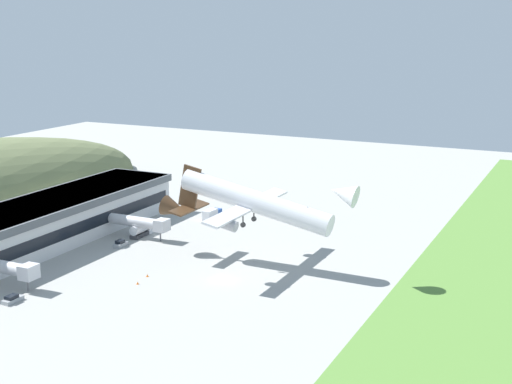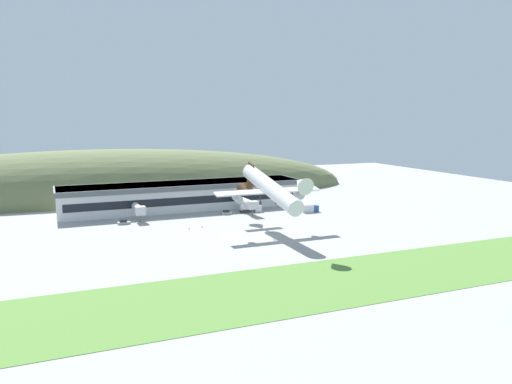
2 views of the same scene
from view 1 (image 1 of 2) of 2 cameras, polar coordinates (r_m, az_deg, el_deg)
ground_plane at (r=146.21m, az=-2.70°, el=-7.07°), size 366.22×366.22×0.00m
grass_strip_foreground at (r=131.79m, az=15.88°, el=-9.90°), size 329.60×29.17×0.08m
terminal_building at (r=171.51m, az=-17.84°, el=-2.62°), size 92.99×19.04×10.15m
jetway_0 at (r=148.13m, az=-18.73°, el=-5.87°), size 3.38×11.51×5.43m
jetway_1 at (r=175.11m, az=-9.15°, el=-2.42°), size 3.38×16.45×5.43m
cargo_airplane at (r=151.57m, az=-0.38°, el=-0.82°), size 33.91×45.99×13.38m
service_car_0 at (r=170.35m, az=-10.79°, el=-4.09°), size 3.69×1.87×1.61m
service_car_1 at (r=142.43m, az=-18.91°, el=-8.11°), size 4.20×1.89×1.40m
fuel_truck at (r=177.99m, az=-9.11°, el=-2.99°), size 8.16×2.52×3.17m
box_truck at (r=190.43m, az=-3.55°, el=-1.81°), size 6.67×2.64×2.92m
traffic_cone_0 at (r=149.66m, az=-8.69°, el=-6.61°), size 0.52×0.52×0.58m
traffic_cone_1 at (r=145.83m, az=-9.45°, el=-7.18°), size 0.52×0.52×0.58m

